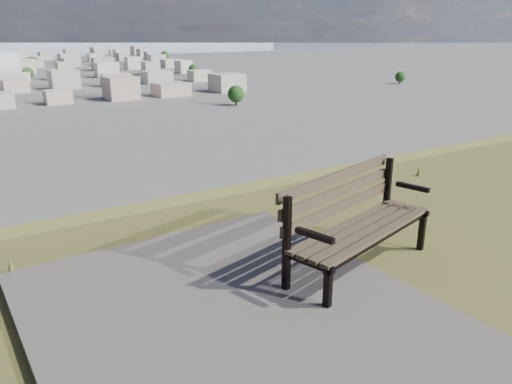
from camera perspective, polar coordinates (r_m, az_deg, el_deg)
park_bench at (r=5.11m, az=11.21°, el=-2.83°), size 2.00×1.09×1.00m
gravel_patch at (r=4.09m, az=0.81°, el=-16.51°), size 3.28×4.61×0.09m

